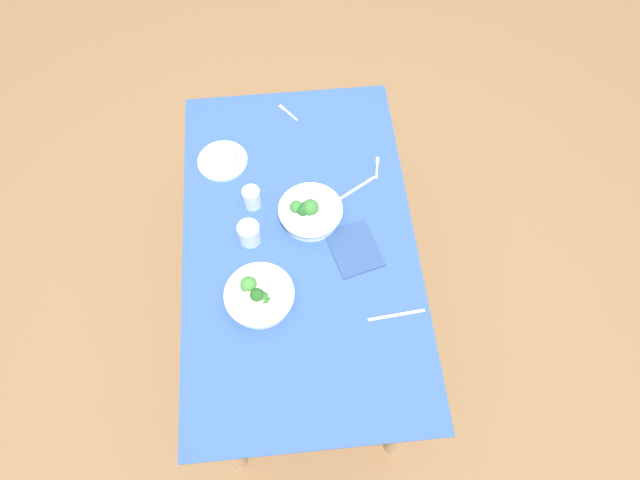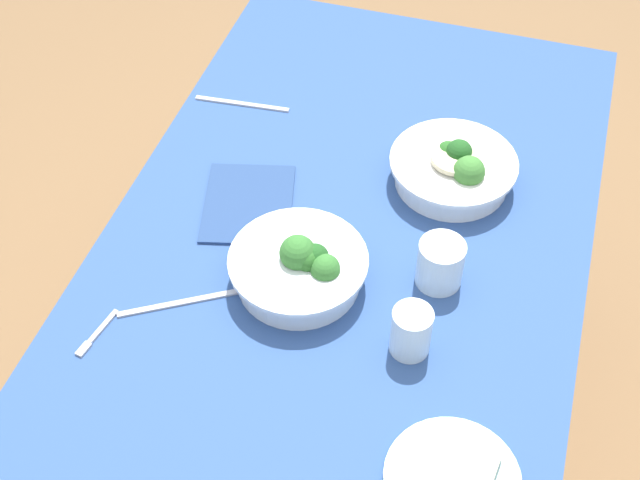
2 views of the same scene
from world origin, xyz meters
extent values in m
plane|color=brown|center=(0.00, 0.00, 0.00)|extent=(6.00, 6.00, 0.00)
cube|color=#2D4C84|center=(0.00, 0.00, 0.74)|extent=(1.44, 0.84, 0.01)
cube|color=tan|center=(0.00, 0.00, 0.72)|extent=(1.40, 0.82, 0.02)
cylinder|color=tan|center=(-0.62, -0.32, 0.35)|extent=(0.07, 0.07, 0.71)
cylinder|color=tan|center=(-0.62, 0.32, 0.35)|extent=(0.07, 0.07, 0.71)
cylinder|color=white|center=(-0.22, 0.15, 0.76)|extent=(0.21, 0.21, 0.05)
cylinder|color=white|center=(-0.22, 0.15, 0.79)|extent=(0.24, 0.24, 0.01)
sphere|color=#3D7A33|center=(-0.18, 0.18, 0.80)|extent=(0.06, 0.06, 0.06)
sphere|color=#286023|center=(-0.23, 0.13, 0.79)|extent=(0.04, 0.04, 0.04)
sphere|color=#1E511E|center=(-0.23, 0.16, 0.80)|extent=(0.05, 0.05, 0.05)
cylinder|color=beige|center=(-0.21, 0.15, 0.80)|extent=(0.09, 0.09, 0.01)
cylinder|color=white|center=(0.10, -0.05, 0.76)|extent=(0.21, 0.21, 0.05)
cylinder|color=white|center=(0.10, -0.05, 0.79)|extent=(0.23, 0.23, 0.01)
sphere|color=#33702D|center=(0.10, -0.05, 0.81)|extent=(0.06, 0.06, 0.06)
sphere|color=#286023|center=(0.10, -0.03, 0.81)|extent=(0.04, 0.04, 0.04)
sphere|color=#1E511E|center=(0.09, -0.02, 0.80)|extent=(0.05, 0.05, 0.05)
sphere|color=#33702D|center=(0.11, 0.00, 0.80)|extent=(0.05, 0.05, 0.05)
sphere|color=#1E511E|center=(0.09, -0.05, 0.80)|extent=(0.05, 0.05, 0.05)
cylinder|color=#99C6D1|center=(0.38, 0.27, 0.74)|extent=(0.20, 0.20, 0.01)
cube|color=beige|center=(0.38, 0.27, 0.76)|extent=(0.13, 0.12, 0.03)
cylinder|color=silver|center=(0.03, 0.18, 0.78)|extent=(0.08, 0.08, 0.09)
cylinder|color=silver|center=(0.18, 0.16, 0.78)|extent=(0.06, 0.06, 0.09)
cube|color=#B7B7BC|center=(0.28, -0.32, 0.74)|extent=(0.07, 0.02, 0.00)
cube|color=#B7B7BC|center=(0.33, -0.33, 0.74)|extent=(0.03, 0.02, 0.00)
cube|color=#B7B7BC|center=(0.20, -0.22, 0.74)|extent=(0.12, 0.19, 0.00)
cube|color=#B7B7BC|center=(-0.31, -0.30, 0.74)|extent=(0.03, 0.20, 0.00)
cube|color=navy|center=(-0.05, -0.19, 0.74)|extent=(0.24, 0.21, 0.01)
camera|label=1|loc=(-1.00, 0.02, 2.56)|focal=32.23mm
camera|label=2|loc=(0.99, 0.26, 1.89)|focal=49.08mm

